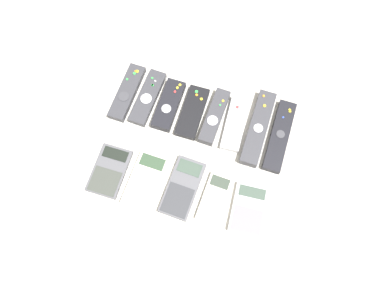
{
  "coord_description": "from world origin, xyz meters",
  "views": [
    {
      "loc": [
        0.1,
        -0.3,
        0.95
      ],
      "look_at": [
        0.0,
        0.03,
        0.01
      ],
      "focal_mm": 35.0,
      "sensor_mm": 36.0,
      "label": 1
    }
  ],
  "objects_px": {
    "calculator_1": "(146,181)",
    "calculator_0": "(110,171)",
    "remote_7": "(280,136)",
    "remote_0": "(127,92)",
    "remote_4": "(214,117)",
    "calculator_2": "(182,188)",
    "remote_6": "(258,128)",
    "calculator_4": "(249,209)",
    "remote_5": "(235,124)",
    "remote_3": "(192,112)",
    "remote_1": "(148,97)",
    "remote_2": "(169,105)",
    "calculator_3": "(214,198)"
  },
  "relations": [
    {
      "from": "remote_1",
      "to": "calculator_0",
      "type": "bearing_deg",
      "value": -93.42
    },
    {
      "from": "remote_0",
      "to": "calculator_1",
      "type": "relative_size",
      "value": 1.16
    },
    {
      "from": "remote_0",
      "to": "remote_4",
      "type": "height_order",
      "value": "remote_4"
    },
    {
      "from": "remote_4",
      "to": "calculator_0",
      "type": "distance_m",
      "value": 0.32
    },
    {
      "from": "remote_0",
      "to": "remote_4",
      "type": "distance_m",
      "value": 0.26
    },
    {
      "from": "remote_6",
      "to": "calculator_4",
      "type": "xyz_separation_m",
      "value": [
        0.03,
        -0.22,
        -0.01
      ]
    },
    {
      "from": "remote_5",
      "to": "calculator_4",
      "type": "height_order",
      "value": "remote_5"
    },
    {
      "from": "remote_0",
      "to": "calculator_0",
      "type": "relative_size",
      "value": 1.3
    },
    {
      "from": "calculator_1",
      "to": "calculator_0",
      "type": "bearing_deg",
      "value": -176.8
    },
    {
      "from": "remote_5",
      "to": "calculator_3",
      "type": "bearing_deg",
      "value": -91.97
    },
    {
      "from": "calculator_2",
      "to": "remote_3",
      "type": "bearing_deg",
      "value": 103.06
    },
    {
      "from": "remote_0",
      "to": "calculator_1",
      "type": "bearing_deg",
      "value": -57.34
    },
    {
      "from": "remote_0",
      "to": "remote_3",
      "type": "xyz_separation_m",
      "value": [
        0.19,
        -0.01,
        -0.0
      ]
    },
    {
      "from": "calculator_1",
      "to": "remote_0",
      "type": "bearing_deg",
      "value": 122.82
    },
    {
      "from": "calculator_4",
      "to": "calculator_3",
      "type": "bearing_deg",
      "value": 175.55
    },
    {
      "from": "calculator_2",
      "to": "calculator_3",
      "type": "xyz_separation_m",
      "value": [
        0.09,
        -0.0,
        0.0
      ]
    },
    {
      "from": "remote_6",
      "to": "calculator_2",
      "type": "bearing_deg",
      "value": -123.15
    },
    {
      "from": "remote_5",
      "to": "calculator_2",
      "type": "xyz_separation_m",
      "value": [
        -0.09,
        -0.21,
        -0.0
      ]
    },
    {
      "from": "calculator_2",
      "to": "remote_6",
      "type": "bearing_deg",
      "value": 58.72
    },
    {
      "from": "remote_1",
      "to": "calculator_0",
      "type": "distance_m",
      "value": 0.23
    },
    {
      "from": "remote_1",
      "to": "calculator_2",
      "type": "distance_m",
      "value": 0.28
    },
    {
      "from": "calculator_1",
      "to": "calculator_3",
      "type": "relative_size",
      "value": 1.16
    },
    {
      "from": "calculator_0",
      "to": "calculator_4",
      "type": "height_order",
      "value": "calculator_4"
    },
    {
      "from": "remote_2",
      "to": "calculator_2",
      "type": "bearing_deg",
      "value": -62.66
    },
    {
      "from": "remote_3",
      "to": "remote_5",
      "type": "height_order",
      "value": "same"
    },
    {
      "from": "remote_1",
      "to": "calculator_4",
      "type": "relative_size",
      "value": 1.32
    },
    {
      "from": "calculator_1",
      "to": "calculator_4",
      "type": "distance_m",
      "value": 0.27
    },
    {
      "from": "remote_1",
      "to": "remote_4",
      "type": "xyz_separation_m",
      "value": [
        0.2,
        -0.01,
        0.0
      ]
    },
    {
      "from": "remote_6",
      "to": "calculator_1",
      "type": "distance_m",
      "value": 0.33
    },
    {
      "from": "remote_6",
      "to": "remote_7",
      "type": "relative_size",
      "value": 1.06
    },
    {
      "from": "remote_2",
      "to": "calculator_3",
      "type": "distance_m",
      "value": 0.29
    },
    {
      "from": "remote_7",
      "to": "calculator_3",
      "type": "xyz_separation_m",
      "value": [
        -0.12,
        -0.21,
        -0.0
      ]
    },
    {
      "from": "calculator_4",
      "to": "remote_5",
      "type": "bearing_deg",
      "value": 109.72
    },
    {
      "from": "calculator_3",
      "to": "remote_4",
      "type": "bearing_deg",
      "value": 108.84
    },
    {
      "from": "calculator_0",
      "to": "calculator_2",
      "type": "xyz_separation_m",
      "value": [
        0.2,
        0.01,
        0.0
      ]
    },
    {
      "from": "remote_1",
      "to": "remote_4",
      "type": "relative_size",
      "value": 1.04
    },
    {
      "from": "remote_4",
      "to": "calculator_2",
      "type": "distance_m",
      "value": 0.22
    },
    {
      "from": "remote_7",
      "to": "calculator_1",
      "type": "xyz_separation_m",
      "value": [
        -0.31,
        -0.22,
        -0.0
      ]
    },
    {
      "from": "remote_1",
      "to": "remote_2",
      "type": "height_order",
      "value": "remote_2"
    },
    {
      "from": "remote_2",
      "to": "calculator_1",
      "type": "xyz_separation_m",
      "value": [
        0.01,
        -0.22,
        -0.0
      ]
    },
    {
      "from": "remote_4",
      "to": "calculator_4",
      "type": "height_order",
      "value": "remote_4"
    },
    {
      "from": "remote_6",
      "to": "calculator_4",
      "type": "distance_m",
      "value": 0.22
    },
    {
      "from": "remote_2",
      "to": "remote_4",
      "type": "distance_m",
      "value": 0.13
    },
    {
      "from": "remote_7",
      "to": "calculator_2",
      "type": "bearing_deg",
      "value": -133.71
    },
    {
      "from": "remote_3",
      "to": "remote_4",
      "type": "relative_size",
      "value": 0.94
    },
    {
      "from": "remote_1",
      "to": "calculator_3",
      "type": "relative_size",
      "value": 1.31
    },
    {
      "from": "remote_3",
      "to": "calculator_3",
      "type": "xyz_separation_m",
      "value": [
        0.12,
        -0.22,
        -0.0
      ]
    },
    {
      "from": "remote_7",
      "to": "calculator_4",
      "type": "distance_m",
      "value": 0.22
    },
    {
      "from": "remote_6",
      "to": "calculator_3",
      "type": "relative_size",
      "value": 1.68
    },
    {
      "from": "calculator_0",
      "to": "calculator_1",
      "type": "xyz_separation_m",
      "value": [
        0.1,
        0.0,
        0.0
      ]
    }
  ]
}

